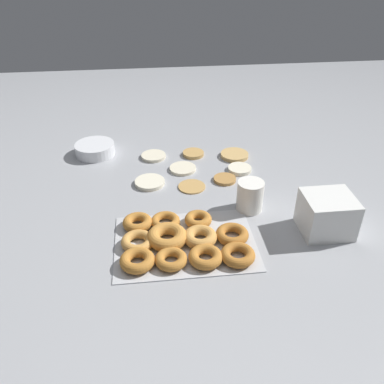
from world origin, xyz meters
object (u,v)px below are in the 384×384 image
paper_cup (250,196)px  pancake_5 (183,169)px  pancake_1 (234,155)px  batter_bowl (95,149)px  pancake_3 (240,169)px  pancake_4 (225,179)px  pancake_2 (193,154)px  pancake_7 (192,186)px  pancake_0 (154,156)px  container_stack (327,214)px  donut_tray (181,241)px  pancake_6 (150,182)px

paper_cup → pancake_5: bearing=124.2°
pancake_5 → paper_cup: paper_cup is taller
pancake_1 → batter_bowl: (-0.56, 0.09, 0.02)m
pancake_3 → pancake_4: (-0.07, -0.06, -0.00)m
pancake_2 → paper_cup: paper_cup is taller
pancake_4 → pancake_7: pancake_4 is taller
pancake_0 → pancake_5: (0.11, -0.11, -0.00)m
pancake_2 → pancake_3: size_ratio=0.96×
pancake_0 → paper_cup: paper_cup is taller
pancake_0 → pancake_5: pancake_0 is taller
container_stack → paper_cup: 0.24m
pancake_2 → container_stack: (0.34, -0.53, 0.05)m
pancake_0 → donut_tray: size_ratio=0.24×
paper_cup → pancake_2: bearing=109.5°
pancake_3 → container_stack: size_ratio=0.60×
pancake_7 → donut_tray: bearing=-102.1°
pancake_7 → paper_cup: 0.23m
donut_tray → container_stack: container_stack is taller
donut_tray → container_stack: bearing=2.7°
batter_bowl → paper_cup: bearing=-40.2°
pancake_0 → pancake_4: 0.33m
pancake_3 → pancake_6: 0.34m
pancake_2 → pancake_7: size_ratio=0.88×
pancake_6 → batter_bowl: size_ratio=0.68×
pancake_3 → donut_tray: (-0.26, -0.40, 0.01)m
pancake_0 → batter_bowl: 0.24m
pancake_2 → pancake_4: 0.23m
pancake_7 → batter_bowl: batter_bowl is taller
pancake_3 → paper_cup: bearing=-95.3°
batter_bowl → pancake_3: bearing=-19.8°
pancake_2 → donut_tray: (-0.10, -0.55, 0.01)m
pancake_5 → paper_cup: 0.34m
pancake_1 → paper_cup: 0.36m
pancake_5 → pancake_3: bearing=-8.2°
pancake_0 → pancake_4: pancake_0 is taller
pancake_3 → container_stack: container_stack is taller
pancake_1 → pancake_7: 0.29m
pancake_0 → donut_tray: (0.06, -0.55, 0.01)m
container_stack → paper_cup: container_stack is taller
pancake_2 → paper_cup: (0.14, -0.39, 0.04)m
pancake_4 → pancake_7: size_ratio=0.85×
pancake_6 → paper_cup: bearing=-31.2°
pancake_5 → pancake_6: bearing=-145.5°
pancake_0 → pancake_6: pancake_6 is taller
pancake_1 → pancake_5: pancake_1 is taller
pancake_1 → batter_bowl: batter_bowl is taller
pancake_3 → pancake_7: pancake_3 is taller
pancake_6 → donut_tray: donut_tray is taller
pancake_6 → container_stack: 0.61m
pancake_0 → pancake_5: size_ratio=0.97×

